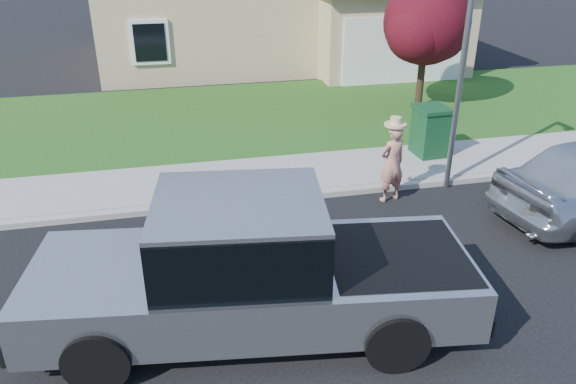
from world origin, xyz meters
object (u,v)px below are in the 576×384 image
(pickup_truck, at_px, (250,270))
(trash_bin, at_px, (430,131))
(woman, at_px, (392,162))
(ornamental_tree, at_px, (427,26))
(street_lamp, at_px, (465,62))

(pickup_truck, xyz_separation_m, trash_bin, (5.23, 5.31, -0.20))
(woman, xyz_separation_m, trash_bin, (1.75, 1.88, -0.11))
(ornamental_tree, height_order, street_lamp, street_lamp)
(woman, bearing_deg, pickup_truck, 29.51)
(pickup_truck, relative_size, woman, 3.54)
(ornamental_tree, xyz_separation_m, street_lamp, (-1.79, -5.45, 0.24))
(woman, bearing_deg, trash_bin, -147.87)
(woman, bearing_deg, ornamental_tree, -134.76)
(ornamental_tree, bearing_deg, street_lamp, -108.15)
(trash_bin, bearing_deg, ornamental_tree, 65.36)
(street_lamp, bearing_deg, trash_bin, 73.72)
(street_lamp, bearing_deg, pickup_truck, -150.38)
(trash_bin, bearing_deg, pickup_truck, -137.59)
(pickup_truck, xyz_separation_m, ornamental_tree, (6.75, 9.14, 1.60))
(pickup_truck, height_order, ornamental_tree, ornamental_tree)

